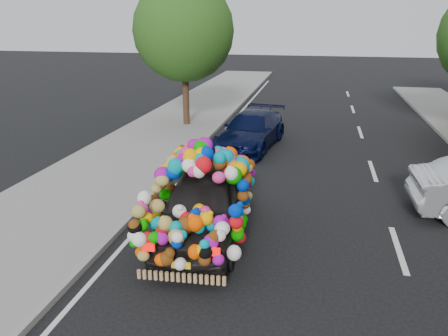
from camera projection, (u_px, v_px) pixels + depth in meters
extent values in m
plane|color=black|center=(227.00, 232.00, 9.69)|extent=(100.00, 100.00, 0.00)
cube|color=gray|center=(53.00, 213.00, 10.52)|extent=(4.00, 60.00, 0.12)
cube|color=gray|center=(128.00, 220.00, 10.13)|extent=(0.15, 60.00, 0.13)
cylinder|color=#332114|center=(186.00, 95.00, 18.79)|extent=(0.28, 0.28, 2.73)
sphere|color=#294713|center=(184.00, 31.00, 17.92)|extent=(4.20, 4.20, 4.20)
imported|color=black|center=(204.00, 204.00, 9.40)|extent=(1.96, 4.27, 1.42)
cube|color=red|center=(148.00, 247.00, 7.48)|extent=(0.22, 0.08, 0.14)
cube|color=red|center=(214.00, 252.00, 7.33)|extent=(0.22, 0.08, 0.14)
cube|color=yellow|center=(181.00, 265.00, 7.49)|extent=(0.34, 0.06, 0.12)
imported|color=black|center=(251.00, 130.00, 15.90)|extent=(2.39, 4.57, 1.26)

